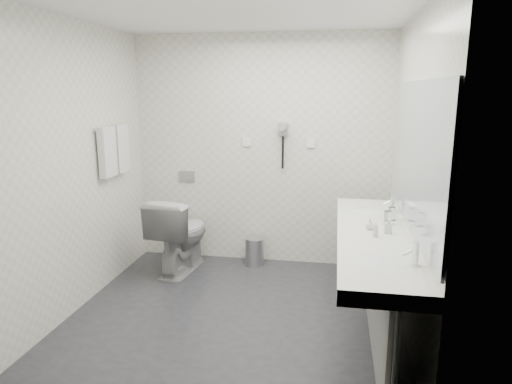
# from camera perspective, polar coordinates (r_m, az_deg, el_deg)

# --- Properties ---
(floor) EXTENTS (2.80, 2.80, 0.00)m
(floor) POSITION_cam_1_polar(r_m,az_deg,el_deg) (4.20, -2.44, -14.48)
(floor) COLOR #2A292E
(floor) RESTS_ON ground
(ceiling) EXTENTS (2.80, 2.80, 0.00)m
(ceiling) POSITION_cam_1_polar(r_m,az_deg,el_deg) (3.80, -2.82, 21.47)
(ceiling) COLOR white
(ceiling) RESTS_ON wall_back
(wall_back) EXTENTS (2.80, 0.00, 2.80)m
(wall_back) POSITION_cam_1_polar(r_m,az_deg,el_deg) (5.07, 0.57, 5.04)
(wall_back) COLOR silver
(wall_back) RESTS_ON floor
(wall_front) EXTENTS (2.80, 0.00, 2.80)m
(wall_front) POSITION_cam_1_polar(r_m,az_deg,el_deg) (2.58, -8.88, -2.39)
(wall_front) COLOR silver
(wall_front) RESTS_ON floor
(wall_left) EXTENTS (0.00, 2.60, 2.60)m
(wall_left) POSITION_cam_1_polar(r_m,az_deg,el_deg) (4.33, -21.05, 2.93)
(wall_left) COLOR silver
(wall_left) RESTS_ON floor
(wall_right) EXTENTS (0.00, 2.60, 2.60)m
(wall_right) POSITION_cam_1_polar(r_m,az_deg,el_deg) (3.76, 18.70, 1.78)
(wall_right) COLOR silver
(wall_right) RESTS_ON floor
(vanity_counter) EXTENTS (0.55, 2.20, 0.10)m
(vanity_counter) POSITION_cam_1_polar(r_m,az_deg,el_deg) (3.64, 14.37, -5.59)
(vanity_counter) COLOR white
(vanity_counter) RESTS_ON floor
(vanity_panel) EXTENTS (0.03, 2.15, 0.75)m
(vanity_panel) POSITION_cam_1_polar(r_m,az_deg,el_deg) (3.80, 14.40, -11.71)
(vanity_panel) COLOR gray
(vanity_panel) RESTS_ON floor
(vanity_post_near) EXTENTS (0.06, 0.06, 0.75)m
(vanity_post_near) POSITION_cam_1_polar(r_m,az_deg,el_deg) (2.88, 16.62, -20.13)
(vanity_post_near) COLOR silver
(vanity_post_near) RESTS_ON floor
(vanity_post_far) EXTENTS (0.06, 0.06, 0.75)m
(vanity_post_far) POSITION_cam_1_polar(r_m,az_deg,el_deg) (4.77, 13.86, -6.64)
(vanity_post_far) COLOR silver
(vanity_post_far) RESTS_ON floor
(mirror) EXTENTS (0.02, 2.20, 1.05)m
(mirror) POSITION_cam_1_polar(r_m,az_deg,el_deg) (3.53, 19.15, 4.38)
(mirror) COLOR #B2BCC6
(mirror) RESTS_ON wall_right
(basin_near) EXTENTS (0.40, 0.31, 0.05)m
(basin_near) POSITION_cam_1_polar(r_m,az_deg,el_deg) (3.02, 15.30, -8.74)
(basin_near) COLOR white
(basin_near) RESTS_ON vanity_counter
(basin_far) EXTENTS (0.40, 0.31, 0.05)m
(basin_far) POSITION_cam_1_polar(r_m,az_deg,el_deg) (4.26, 13.77, -2.46)
(basin_far) COLOR white
(basin_far) RESTS_ON vanity_counter
(faucet_near) EXTENTS (0.04, 0.04, 0.15)m
(faucet_near) POSITION_cam_1_polar(r_m,az_deg,el_deg) (3.02, 19.11, -7.20)
(faucet_near) COLOR silver
(faucet_near) RESTS_ON vanity_counter
(faucet_far) EXTENTS (0.04, 0.04, 0.15)m
(faucet_far) POSITION_cam_1_polar(r_m,az_deg,el_deg) (4.25, 16.45, -1.37)
(faucet_far) COLOR silver
(faucet_far) RESTS_ON vanity_counter
(soap_bottle_a) EXTENTS (0.06, 0.06, 0.12)m
(soap_bottle_a) POSITION_cam_1_polar(r_m,az_deg,el_deg) (3.62, 16.02, -4.02)
(soap_bottle_a) COLOR silver
(soap_bottle_a) RESTS_ON vanity_counter
(soap_bottle_b) EXTENTS (0.07, 0.07, 0.08)m
(soap_bottle_b) POSITION_cam_1_polar(r_m,az_deg,el_deg) (3.68, 13.92, -3.91)
(soap_bottle_b) COLOR silver
(soap_bottle_b) RESTS_ON vanity_counter
(soap_bottle_c) EXTENTS (0.04, 0.04, 0.11)m
(soap_bottle_c) POSITION_cam_1_polar(r_m,az_deg,el_deg) (3.51, 14.57, -4.49)
(soap_bottle_c) COLOR silver
(soap_bottle_c) RESTS_ON vanity_counter
(glass_left) EXTENTS (0.06, 0.06, 0.11)m
(glass_left) POSITION_cam_1_polar(r_m,az_deg,el_deg) (3.85, 16.00, -3.09)
(glass_left) COLOR silver
(glass_left) RESTS_ON vanity_counter
(glass_right) EXTENTS (0.08, 0.08, 0.11)m
(glass_right) POSITION_cam_1_polar(r_m,az_deg,el_deg) (3.99, 16.48, -2.59)
(glass_right) COLOR silver
(glass_right) RESTS_ON vanity_counter
(toilet) EXTENTS (0.56, 0.86, 0.82)m
(toilet) POSITION_cam_1_polar(r_m,az_deg,el_deg) (4.99, -9.36, -5.15)
(toilet) COLOR white
(toilet) RESTS_ON floor
(flush_plate) EXTENTS (0.18, 0.02, 0.12)m
(flush_plate) POSITION_cam_1_polar(r_m,az_deg,el_deg) (5.30, -8.56, 1.95)
(flush_plate) COLOR #B2B5BA
(flush_plate) RESTS_ON wall_back
(pedal_bin) EXTENTS (0.23, 0.23, 0.29)m
(pedal_bin) POSITION_cam_1_polar(r_m,az_deg,el_deg) (5.17, -0.16, -7.43)
(pedal_bin) COLOR #B2B5BA
(pedal_bin) RESTS_ON floor
(bin_lid) EXTENTS (0.21, 0.21, 0.02)m
(bin_lid) POSITION_cam_1_polar(r_m,az_deg,el_deg) (5.12, -0.16, -5.81)
(bin_lid) COLOR #B2B5BA
(bin_lid) RESTS_ON pedal_bin
(towel_rail) EXTENTS (0.02, 0.62, 0.02)m
(towel_rail) POSITION_cam_1_polar(r_m,az_deg,el_deg) (4.75, -17.42, 7.62)
(towel_rail) COLOR silver
(towel_rail) RESTS_ON wall_left
(towel_near) EXTENTS (0.07, 0.24, 0.48)m
(towel_near) POSITION_cam_1_polar(r_m,az_deg,el_deg) (4.64, -17.92, 4.75)
(towel_near) COLOR silver
(towel_near) RESTS_ON towel_rail
(towel_far) EXTENTS (0.07, 0.24, 0.48)m
(towel_far) POSITION_cam_1_polar(r_m,az_deg,el_deg) (4.89, -16.40, 5.21)
(towel_far) COLOR silver
(towel_far) RESTS_ON towel_rail
(dryer_cradle) EXTENTS (0.10, 0.04, 0.14)m
(dryer_cradle) POSITION_cam_1_polar(r_m,az_deg,el_deg) (4.98, 3.39, 7.78)
(dryer_cradle) COLOR gray
(dryer_cradle) RESTS_ON wall_back
(dryer_barrel) EXTENTS (0.08, 0.14, 0.08)m
(dryer_barrel) POSITION_cam_1_polar(r_m,az_deg,el_deg) (4.91, 3.30, 8.06)
(dryer_barrel) COLOR gray
(dryer_barrel) RESTS_ON dryer_cradle
(dryer_cord) EXTENTS (0.02, 0.02, 0.35)m
(dryer_cord) POSITION_cam_1_polar(r_m,az_deg,el_deg) (4.99, 3.33, 4.90)
(dryer_cord) COLOR black
(dryer_cord) RESTS_ON dryer_cradle
(switch_plate_a) EXTENTS (0.09, 0.02, 0.09)m
(switch_plate_a) POSITION_cam_1_polar(r_m,az_deg,el_deg) (5.07, -1.13, 6.18)
(switch_plate_a) COLOR white
(switch_plate_a) RESTS_ON wall_back
(switch_plate_b) EXTENTS (0.09, 0.02, 0.09)m
(switch_plate_b) POSITION_cam_1_polar(r_m,az_deg,el_deg) (4.98, 6.84, 5.99)
(switch_plate_b) COLOR white
(switch_plate_b) RESTS_ON wall_back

